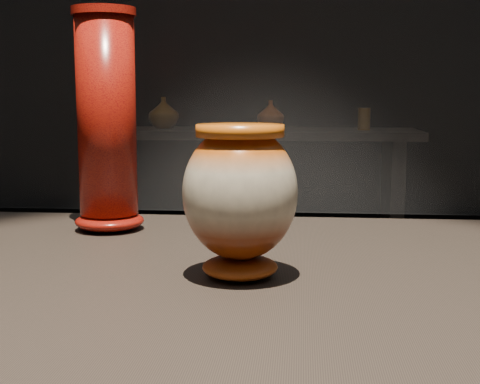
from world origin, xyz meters
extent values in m
cube|color=black|center=(0.00, 5.00, 1.60)|extent=(8.00, 3.20, 0.04)
cube|color=black|center=(0.00, 0.00, 0.88)|extent=(2.00, 0.80, 0.05)
ellipsoid|color=#6B2409|center=(-0.18, -0.01, 0.91)|extent=(0.10, 0.10, 0.03)
ellipsoid|color=beige|center=(-0.18, -0.01, 1.00)|extent=(0.15, 0.15, 0.16)
cylinder|color=#C95712|center=(-0.18, -0.01, 1.08)|extent=(0.11, 0.11, 0.01)
ellipsoid|color=#A41D0A|center=(-0.41, 0.26, 0.91)|extent=(0.14, 0.14, 0.03)
cylinder|color=#A41D0A|center=(-0.41, 0.26, 1.08)|extent=(0.12, 0.12, 0.31)
cylinder|color=#A41D0A|center=(-0.41, 0.26, 1.25)|extent=(0.13, 0.13, 0.01)
cube|color=black|center=(-0.40, 3.34, 0.88)|extent=(2.00, 0.60, 0.05)
cube|color=black|center=(-1.25, 3.34, 0.42)|extent=(0.08, 0.50, 0.85)
cube|color=black|center=(0.45, 3.34, 0.42)|extent=(0.08, 0.50, 0.85)
imported|color=#895813|center=(-0.97, 3.39, 1.00)|extent=(0.27, 0.27, 0.20)
imported|color=#6B2409|center=(-0.30, 3.39, 0.99)|extent=(0.19, 0.19, 0.18)
cylinder|color=#895813|center=(0.27, 3.31, 0.97)|extent=(0.08, 0.08, 0.13)
camera|label=1|loc=(-0.10, -0.79, 1.12)|focal=50.00mm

